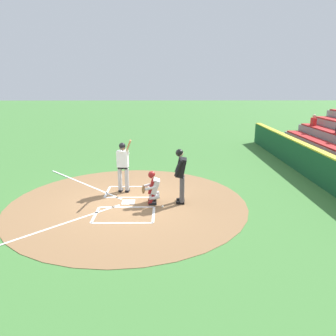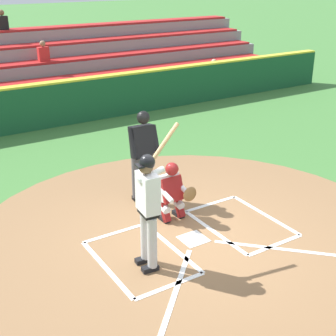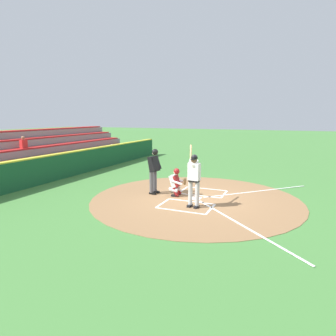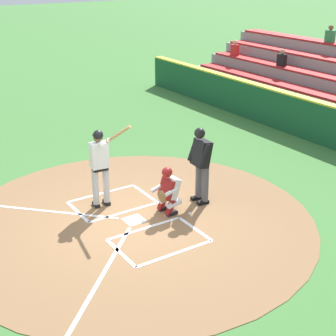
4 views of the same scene
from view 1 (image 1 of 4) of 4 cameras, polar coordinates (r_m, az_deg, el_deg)
name	(u,v)px [view 1 (image 1 of 4)]	position (r m, az deg, el deg)	size (l,w,h in m)	color
ground_plane	(128,202)	(10.89, -7.20, -6.20)	(120.00, 120.00, 0.00)	#427A38
dirt_circle	(128,202)	(10.89, -7.20, -6.18)	(8.00, 8.00, 0.01)	olive
home_plate_and_chalk	(103,202)	(11.02, -11.78, -6.06)	(7.93, 4.91, 0.01)	white
batter	(123,164)	(11.56, -8.14, 0.78)	(0.99, 0.64, 2.13)	#BCBCBC
catcher	(152,187)	(10.53, -2.85, -3.44)	(0.60, 0.60, 1.13)	black
plate_umpire	(181,172)	(10.44, 2.36, -0.79)	(0.60, 0.44, 1.86)	#4C4C51
baseball	(163,207)	(10.36, -0.96, -7.00)	(0.07, 0.07, 0.07)	white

